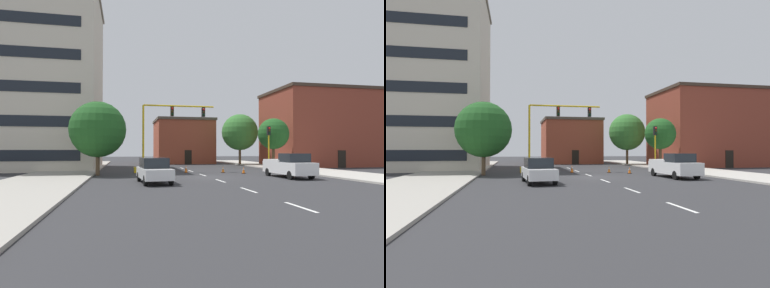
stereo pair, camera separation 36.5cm
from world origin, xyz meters
The scene contains 22 objects.
ground_plane centered at (0.00, 0.00, 0.00)m, with size 160.00×160.00×0.00m, color #2D2D30.
sidewalk_left centered at (-12.53, 8.00, 0.07)m, with size 6.00×56.00×0.14m, color #9E998E.
sidewalk_right centered at (12.53, 8.00, 0.07)m, with size 6.00×56.00×0.14m, color #B2ADA3.
lane_stripe_seg_0 centered at (0.00, -14.00, 0.00)m, with size 0.16×2.40×0.01m, color silver.
lane_stripe_seg_1 centered at (0.00, -8.50, 0.00)m, with size 0.16×2.40×0.01m, color silver.
lane_stripe_seg_2 centered at (0.00, -3.00, 0.00)m, with size 0.16×2.40×0.01m, color silver.
lane_stripe_seg_3 centered at (0.00, 2.50, 0.00)m, with size 0.16×2.40×0.01m, color silver.
lane_stripe_seg_4 centered at (0.00, 8.00, 0.00)m, with size 0.16×2.40×0.01m, color silver.
lane_stripe_seg_5 centered at (0.00, 13.50, 0.00)m, with size 0.16×2.40×0.01m, color silver.
building_tall_left centered at (-16.96, 15.26, 10.39)m, with size 14.23×13.96×20.76m.
building_brick_center centered at (2.70, 28.06, 3.69)m, with size 9.37×9.95×7.36m.
building_row_right centered at (19.88, 15.34, 5.28)m, with size 13.63×10.65×10.53m.
traffic_signal_gantry centered at (-4.09, 6.73, 2.19)m, with size 8.17×1.20×6.83m.
traffic_light_pole_right centered at (8.37, 6.68, 3.53)m, with size 0.32×0.47×4.80m.
tree_right_far centered at (9.78, 19.53, 4.86)m, with size 5.35×5.35×7.54m.
tree_left_near centered at (-9.25, 3.99, 4.08)m, with size 4.98×4.98×6.57m.
tree_right_mid centered at (10.61, 10.20, 4.18)m, with size 3.73×3.73×6.06m.
pickup_truck_white centered at (6.30, -1.48, 0.97)m, with size 2.15×5.45×1.99m.
sedan_white_near_left centered at (-4.92, -3.68, 0.89)m, with size 2.24×4.65×1.74m.
traffic_cone_roadside_a centered at (-0.95, 5.61, 0.37)m, with size 0.36×0.36×0.75m.
traffic_cone_roadside_b centered at (2.68, 4.99, 0.31)m, with size 0.36×0.36×0.63m.
traffic_cone_roadside_c centered at (4.26, 3.47, 0.31)m, with size 0.36×0.36×0.63m.
Camera 2 is at (-6.50, -25.82, 2.30)m, focal length 30.17 mm.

